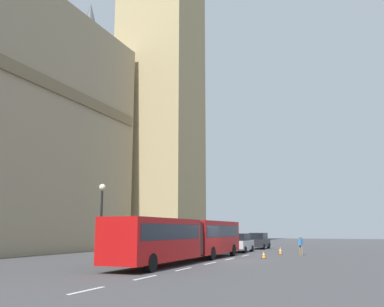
{
  "coord_description": "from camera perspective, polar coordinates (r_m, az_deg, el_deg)",
  "views": [
    {
      "loc": [
        -30.21,
        -9.7,
        2.24
      ],
      "look_at": [
        0.19,
        2.53,
        8.17
      ],
      "focal_mm": 39.36,
      "sensor_mm": 36.0,
      "label": 1
    }
  ],
  "objects": [
    {
      "name": "ground_plane",
      "position": [
        31.81,
        4.23,
        -14.27
      ],
      "size": [
        160.0,
        160.0,
        0.0
      ],
      "primitive_type": "plane",
      "color": "#424244"
    },
    {
      "name": "traffic_cone_west",
      "position": [
        34.38,
        9.69,
        -13.38
      ],
      "size": [
        0.36,
        0.36,
        0.58
      ],
      "color": "black",
      "rests_on": "ground_plane"
    },
    {
      "name": "traffic_cone_middle",
      "position": [
        40.42,
        11.88,
        -12.82
      ],
      "size": [
        0.36,
        0.36,
        0.58
      ],
      "color": "black",
      "rests_on": "ground_plane"
    },
    {
      "name": "sedan_trailing",
      "position": [
        51.02,
        9.08,
        -11.62
      ],
      "size": [
        4.4,
        1.86,
        1.85
      ],
      "color": "black",
      "rests_on": "ground_plane"
    },
    {
      "name": "pedestrian_near_cones",
      "position": [
        39.04,
        14.52,
        -11.89
      ],
      "size": [
        0.46,
        0.39,
        1.69
      ],
      "color": "#726651",
      "rests_on": "ground_plane"
    },
    {
      "name": "sedan_lead",
      "position": [
        43.58,
        6.55,
        -11.94
      ],
      "size": [
        4.4,
        1.86,
        1.85
      ],
      "color": "#B7B7BC",
      "rests_on": "ground_plane"
    },
    {
      "name": "lane_centre_marking",
      "position": [
        27.05,
        0.85,
        -14.99
      ],
      "size": [
        25.2,
        0.16,
        0.01
      ],
      "color": "silver",
      "rests_on": "ground_plane"
    },
    {
      "name": "traffic_cone_east",
      "position": [
        42.78,
        11.89,
        -12.67
      ],
      "size": [
        0.36,
        0.36,
        0.58
      ],
      "color": "black",
      "rests_on": "ground_plane"
    },
    {
      "name": "articulated_bus",
      "position": [
        30.34,
        -0.77,
        -11.19
      ],
      "size": [
        18.58,
        2.54,
        2.9
      ],
      "color": "#B20F0F",
      "rests_on": "ground_plane"
    },
    {
      "name": "street_lamp",
      "position": [
        28.99,
        -12.2,
        -8.42
      ],
      "size": [
        0.44,
        0.44,
        5.27
      ],
      "color": "black",
      "rests_on": "ground_plane"
    }
  ]
}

